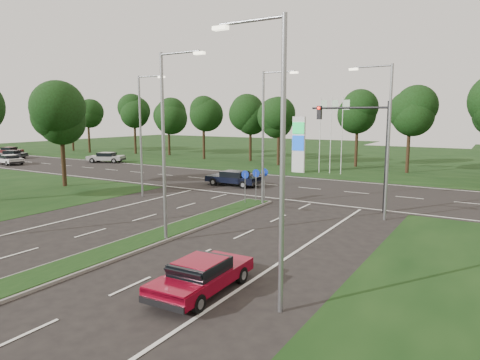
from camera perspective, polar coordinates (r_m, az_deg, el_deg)
The scene contains 20 objects.
ground at distance 18.39m, azimuth -24.45°, elevation -11.61°, with size 160.00×160.00×0.00m, color black.
verge_far at distance 66.39m, azimuth 18.62°, elevation 2.86°, with size 160.00×50.00×0.02m, color black.
cross_road at distance 37.01m, azimuth 7.82°, elevation -0.99°, with size 160.00×12.00×0.02m, color black.
median_kerb at distance 20.72m, azimuth -15.21°, elevation -8.69°, with size 2.00×26.00×0.12m, color slate.
streetlight_median_near at distance 20.58m, azimuth -9.78°, elevation 5.60°, with size 2.53×0.22×9.00m.
streetlight_median_far at distance 28.87m, azimuth 3.45°, elevation 6.53°, with size 2.53×0.22×9.00m.
streetlight_left_far at distance 32.76m, azimuth -12.89°, elevation 6.57°, with size 2.53×0.22×9.00m.
streetlight_right_far at distance 26.14m, azimuth 18.81°, elevation 5.88°, with size 2.53×0.22×9.00m.
streetlight_right_near at distance 12.88m, azimuth 4.90°, elevation 3.97°, with size 2.53×0.22×9.00m.
traffic_signal at distance 28.49m, azimuth 16.48°, elevation 5.31°, with size 5.10×0.42×7.00m.
median_signs at distance 30.01m, azimuth 2.06°, elevation 0.16°, with size 1.16×1.76×2.38m.
gas_pylon at distance 46.40m, azimuth 8.09°, elevation 4.91°, with size 5.80×1.26×8.00m.
tree_left_far at distance 39.99m, azimuth -23.02°, elevation 7.92°, with size 5.20×5.20×8.86m.
treeline_far at distance 51.49m, azimuth 15.29°, elevation 9.10°, with size 6.00×6.00×9.90m.
red_sedan at distance 15.25m, azimuth -5.15°, elevation -12.46°, with size 1.93×4.39×1.19m.
navy_sedan at distance 37.40m, azimuth -0.84°, elevation 0.28°, with size 4.77×2.03×1.31m.
far_car_a at distance 58.74m, azimuth -17.42°, elevation 2.93°, with size 5.04×3.72×1.33m.
far_car_b at distance 60.95m, azimuth -28.38°, elevation 2.44°, with size 4.55×2.50×1.24m.
far_car_c at distance 69.42m, azimuth -28.18°, elevation 3.05°, with size 4.43×3.22×1.17m.
far_car_d at distance 76.80m, azimuth -28.45°, elevation 3.47°, with size 4.49×2.88×1.20m.
Camera 1 is at (14.52, -9.49, 6.11)m, focal length 32.00 mm.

